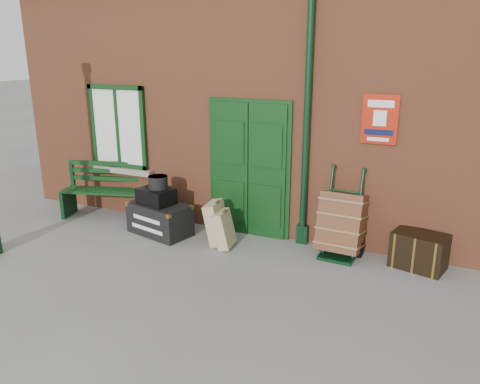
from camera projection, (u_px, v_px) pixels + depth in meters
The scene contains 10 objects.
ground at pixel (227, 272), 6.57m from camera, with size 80.00×80.00×0.00m, color gray.
station_building at pixel (305, 95), 8.99m from camera, with size 10.30×4.30×4.36m.
bench at pixel (110, 189), 8.66m from camera, with size 1.77×0.97×1.05m.
houdini_trunk at pixel (160, 219), 7.88m from camera, with size 1.05×0.58×0.53m, color black.
strongbox at pixel (156, 196), 7.78m from camera, with size 0.58×0.42×0.26m, color black.
hatbox at pixel (158, 182), 7.73m from camera, with size 0.32×0.32×0.21m, color black.
suitcase_back at pixel (217, 223), 7.47m from camera, with size 0.19×0.48×0.67m, color tan.
suitcase_front at pixel (224, 229), 7.33m from camera, with size 0.17×0.43×0.57m, color tan.
porter_trolley at pixel (342, 223), 6.97m from camera, with size 0.67×0.72×1.32m.
dark_trunk at pixel (419, 251), 6.63m from camera, with size 0.72×0.47×0.52m, color black.
Camera 1 is at (2.61, -5.36, 2.97)m, focal length 35.00 mm.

